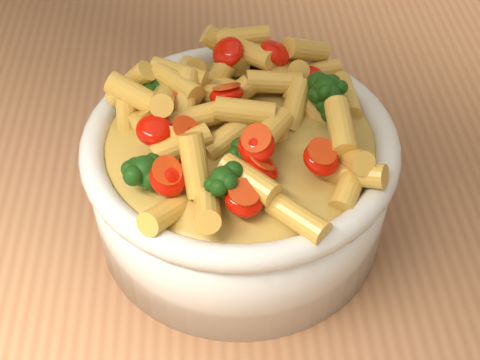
{
  "coord_description": "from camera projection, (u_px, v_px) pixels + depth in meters",
  "views": [
    {
      "loc": [
        -0.08,
        -0.4,
        1.36
      ],
      "look_at": [
        -0.06,
        -0.0,
        0.95
      ],
      "focal_mm": 50.0,
      "sensor_mm": 36.0,
      "label": 1
    }
  ],
  "objects": [
    {
      "name": "serving_bowl",
      "position": [
        240.0,
        179.0,
        0.57
      ],
      "size": [
        0.26,
        0.26,
        0.11
      ],
      "color": "silver",
      "rests_on": "table"
    },
    {
      "name": "pasta_salad",
      "position": [
        240.0,
        117.0,
        0.52
      ],
      "size": [
        0.2,
        0.2,
        0.05
      ],
      "color": "gold",
      "rests_on": "serving_bowl"
    },
    {
      "name": "table",
      "position": [
        296.0,
        281.0,
        0.69
      ],
      "size": [
        1.2,
        0.8,
        0.9
      ],
      "color": "#A56F46",
      "rests_on": "ground"
    }
  ]
}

